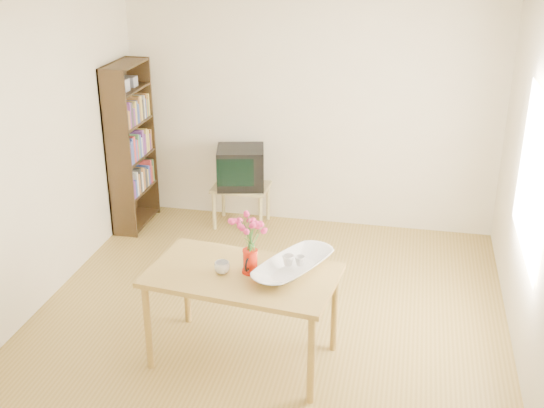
% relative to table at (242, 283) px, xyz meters
% --- Properties ---
extents(room, '(4.50, 4.50, 4.50)m').
position_rel_table_xyz_m(room, '(0.10, 0.45, 0.63)').
color(room, olive).
rests_on(room, ground).
extents(table, '(1.47, 0.95, 0.75)m').
position_rel_table_xyz_m(table, '(0.00, 0.00, 0.00)').
color(table, olive).
rests_on(table, ground).
extents(tv_stand, '(0.60, 0.45, 0.46)m').
position_rel_table_xyz_m(tv_stand, '(-0.63, 2.41, -0.28)').
color(tv_stand, tan).
rests_on(tv_stand, ground).
extents(bookshelf, '(0.28, 0.70, 1.80)m').
position_rel_table_xyz_m(bookshelf, '(-1.78, 2.19, 0.17)').
color(bookshelf, black).
rests_on(bookshelf, ground).
extents(pitcher, '(0.13, 0.20, 0.19)m').
position_rel_table_xyz_m(pitcher, '(0.06, 0.02, 0.17)').
color(pitcher, red).
rests_on(pitcher, table).
extents(flowers, '(0.21, 0.21, 0.30)m').
position_rel_table_xyz_m(flowers, '(0.06, 0.02, 0.41)').
color(flowers, '#CA2F67').
rests_on(flowers, pitcher).
extents(mug, '(0.14, 0.14, 0.09)m').
position_rel_table_xyz_m(mug, '(-0.14, -0.03, 0.13)').
color(mug, white).
rests_on(mug, table).
extents(bowl, '(0.68, 0.68, 0.48)m').
position_rel_table_xyz_m(bowl, '(0.36, 0.11, 0.32)').
color(bowl, white).
rests_on(bowl, table).
extents(teacup_a, '(0.11, 0.11, 0.07)m').
position_rel_table_xyz_m(teacup_a, '(0.32, 0.11, 0.28)').
color(teacup_a, white).
rests_on(teacup_a, bowl).
extents(teacup_b, '(0.08, 0.08, 0.06)m').
position_rel_table_xyz_m(teacup_b, '(0.41, 0.13, 0.27)').
color(teacup_b, white).
rests_on(teacup_b, bowl).
extents(television, '(0.59, 0.56, 0.43)m').
position_rel_table_xyz_m(television, '(-0.63, 2.43, 0.01)').
color(television, black).
rests_on(television, tv_stand).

